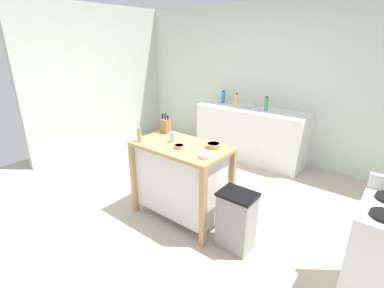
# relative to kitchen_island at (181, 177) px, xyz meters

# --- Properties ---
(ground_plane) EXTENTS (6.40, 6.40, 0.00)m
(ground_plane) POSITION_rel_kitchen_island_xyz_m (-0.08, 0.04, -0.51)
(ground_plane) COLOR #BCB29E
(ground_plane) RESTS_ON ground
(wall_back) EXTENTS (5.40, 0.10, 2.60)m
(wall_back) POSITION_rel_kitchen_island_xyz_m (-0.08, 2.45, 0.79)
(wall_back) COLOR silver
(wall_back) RESTS_ON ground
(wall_left) EXTENTS (0.10, 3.01, 2.60)m
(wall_left) POSITION_rel_kitchen_island_xyz_m (-2.78, 0.95, 0.79)
(wall_left) COLOR beige
(wall_left) RESTS_ON ground
(kitchen_island) EXTENTS (1.09, 0.62, 0.92)m
(kitchen_island) POSITION_rel_kitchen_island_xyz_m (0.00, 0.00, 0.00)
(kitchen_island) COLOR tan
(kitchen_island) RESTS_ON ground
(knife_block) EXTENTS (0.11, 0.09, 0.25)m
(knife_block) POSITION_rel_kitchen_island_xyz_m (-0.43, 0.21, 0.50)
(knife_block) COLOR #9E7042
(knife_block) RESTS_ON kitchen_island
(bowl_stoneware_deep) EXTENTS (0.16, 0.16, 0.05)m
(bowl_stoneware_deep) POSITION_rel_kitchen_island_xyz_m (0.33, 0.16, 0.43)
(bowl_stoneware_deep) COLOR tan
(bowl_stoneware_deep) RESTS_ON kitchen_island
(bowl_ceramic_small) EXTENTS (0.12, 0.12, 0.03)m
(bowl_ceramic_small) POSITION_rel_kitchen_island_xyz_m (0.05, -0.09, 0.43)
(bowl_ceramic_small) COLOR tan
(bowl_ceramic_small) RESTS_ON kitchen_island
(bowl_ceramic_wide) EXTENTS (0.14, 0.14, 0.04)m
(bowl_ceramic_wide) POSITION_rel_kitchen_island_xyz_m (0.43, -0.12, 0.43)
(bowl_ceramic_wide) COLOR silver
(bowl_ceramic_wide) RESTS_ON kitchen_island
(drinking_cup) EXTENTS (0.07, 0.07, 0.12)m
(drinking_cup) POSITION_rel_kitchen_island_xyz_m (-0.13, 0.02, 0.46)
(drinking_cup) COLOR silver
(drinking_cup) RESTS_ON kitchen_island
(pepper_grinder) EXTENTS (0.04, 0.04, 0.18)m
(pepper_grinder) POSITION_rel_kitchen_island_xyz_m (-0.44, -0.21, 0.49)
(pepper_grinder) COLOR tan
(pepper_grinder) RESTS_ON kitchen_island
(trash_bin) EXTENTS (0.36, 0.28, 0.63)m
(trash_bin) POSITION_rel_kitchen_island_xyz_m (0.79, -0.08, -0.20)
(trash_bin) COLOR gray
(trash_bin) RESTS_ON ground
(sink_counter) EXTENTS (1.90, 0.60, 0.91)m
(sink_counter) POSITION_rel_kitchen_island_xyz_m (-0.20, 2.10, -0.06)
(sink_counter) COLOR silver
(sink_counter) RESTS_ON ground
(sink_faucet) EXTENTS (0.02, 0.02, 0.22)m
(sink_faucet) POSITION_rel_kitchen_island_xyz_m (-0.20, 2.24, 0.50)
(sink_faucet) COLOR #B7BCC1
(sink_faucet) RESTS_ON sink_counter
(bottle_hand_soap) EXTENTS (0.07, 0.07, 0.23)m
(bottle_hand_soap) POSITION_rel_kitchen_island_xyz_m (-0.82, 2.17, 0.50)
(bottle_hand_soap) COLOR blue
(bottle_hand_soap) RESTS_ON sink_counter
(bottle_spray_cleaner) EXTENTS (0.05, 0.05, 0.24)m
(bottle_spray_cleaner) POSITION_rel_kitchen_island_xyz_m (-0.47, 2.04, 0.51)
(bottle_spray_cleaner) COLOR yellow
(bottle_spray_cleaner) RESTS_ON sink_counter
(bottle_dish_soap) EXTENTS (0.06, 0.06, 0.24)m
(bottle_dish_soap) POSITION_rel_kitchen_island_xyz_m (0.05, 2.11, 0.50)
(bottle_dish_soap) COLOR green
(bottle_dish_soap) RESTS_ON sink_counter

